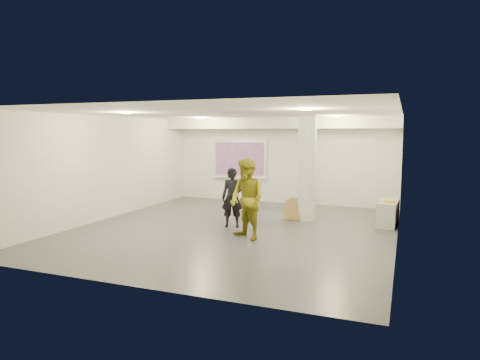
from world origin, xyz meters
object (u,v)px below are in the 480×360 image
at_px(projection_screen, 239,159).
at_px(man, 247,199).
at_px(column, 307,168).
at_px(woman, 232,198).
at_px(credenza, 388,213).

bearing_deg(projection_screen, man, -66.91).
xyz_separation_m(column, woman, (-1.64, -1.58, -0.71)).
distance_m(column, man, 2.86).
bearing_deg(man, column, 103.52).
bearing_deg(column, projection_screen, 139.44).
height_order(woman, man, man).
bearing_deg(credenza, man, -133.25).
height_order(column, man, column).
distance_m(column, credenza, 2.51).
relative_size(column, credenza, 2.60).
bearing_deg(credenza, woman, -152.10).
bearing_deg(column, woman, -136.10).
distance_m(woman, man, 1.38).
bearing_deg(column, credenza, 2.65).
distance_m(column, woman, 2.39).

